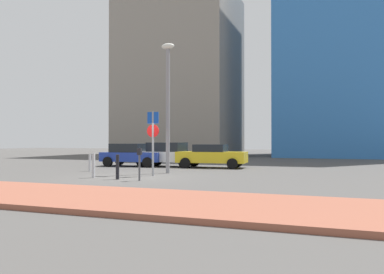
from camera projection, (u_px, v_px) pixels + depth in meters
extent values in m
plane|color=#4C4947|center=(133.00, 177.00, 17.14)|extent=(120.00, 120.00, 0.00)
cube|color=#93513D|center=(29.00, 194.00, 11.23)|extent=(40.00, 3.90, 0.14)
cube|color=#1E389E|center=(133.00, 157.00, 24.76)|extent=(4.18, 2.01, 0.60)
cube|color=black|center=(128.00, 148.00, 24.86)|extent=(2.14, 1.72, 0.57)
cylinder|color=black|center=(157.00, 161.00, 25.20)|extent=(0.66, 0.27, 0.64)
cylinder|color=black|center=(147.00, 162.00, 23.57)|extent=(0.66, 0.27, 0.64)
cylinder|color=black|center=(120.00, 160.00, 25.94)|extent=(0.66, 0.27, 0.64)
cylinder|color=black|center=(108.00, 162.00, 24.31)|extent=(0.66, 0.27, 0.64)
cube|color=white|center=(168.00, 156.00, 24.50)|extent=(4.57, 1.97, 0.66)
cube|color=black|center=(167.00, 147.00, 24.54)|extent=(2.38, 1.70, 0.59)
cylinder|color=black|center=(195.00, 161.00, 24.67)|extent=(0.65, 0.26, 0.64)
cylinder|color=black|center=(184.00, 163.00, 23.11)|extent=(0.65, 0.26, 0.64)
cylinder|color=black|center=(154.00, 160.00, 25.88)|extent=(0.65, 0.26, 0.64)
cylinder|color=black|center=(141.00, 162.00, 24.33)|extent=(0.65, 0.26, 0.64)
cube|color=gold|center=(212.00, 157.00, 23.35)|extent=(4.35, 1.92, 0.68)
cube|color=black|center=(211.00, 148.00, 23.38)|extent=(1.99, 1.66, 0.45)
cylinder|color=black|center=(237.00, 162.00, 23.73)|extent=(0.65, 0.25, 0.64)
cylinder|color=black|center=(232.00, 164.00, 22.11)|extent=(0.65, 0.25, 0.64)
cylinder|color=black|center=(193.00, 161.00, 24.58)|extent=(0.65, 0.25, 0.64)
cylinder|color=black|center=(185.00, 163.00, 22.96)|extent=(0.65, 0.25, 0.64)
cylinder|color=gray|center=(153.00, 144.00, 17.86)|extent=(0.10, 0.10, 3.07)
cube|color=#1447B7|center=(153.00, 118.00, 17.87)|extent=(0.55, 0.10, 0.55)
cylinder|color=red|center=(153.00, 131.00, 17.87)|extent=(0.60, 0.10, 0.60)
cylinder|color=#4C4C51|center=(139.00, 168.00, 15.62)|extent=(0.08, 0.08, 1.07)
cube|color=black|center=(139.00, 152.00, 15.63)|extent=(0.18, 0.14, 0.28)
cylinder|color=gray|center=(168.00, 111.00, 19.36)|extent=(0.20, 0.20, 6.40)
ellipsoid|color=silver|center=(168.00, 46.00, 19.40)|extent=(0.70, 0.36, 0.30)
cylinder|color=#B7B7BC|center=(93.00, 166.00, 16.89)|extent=(0.14, 0.14, 1.10)
cylinder|color=#B7B7BC|center=(90.00, 163.00, 20.58)|extent=(0.14, 0.14, 0.92)
cylinder|color=black|center=(117.00, 167.00, 16.21)|extent=(0.15, 0.15, 1.07)
cube|color=#3372BF|center=(348.00, 23.00, 41.74)|extent=(14.84, 14.86, 29.61)
cube|color=gray|center=(181.00, 74.00, 45.17)|extent=(12.81, 11.67, 19.37)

